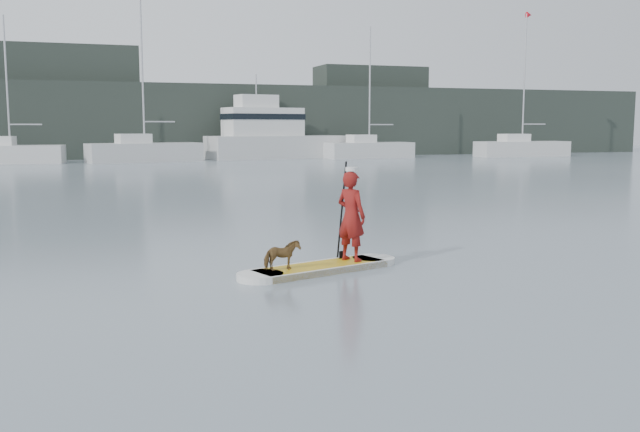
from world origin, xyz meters
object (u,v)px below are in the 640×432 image
object	(u,v)px
dog	(282,255)
sailboat_f	(521,147)
sailboat_c	(10,153)
paddler	(351,216)
sailboat_e	(368,149)
motor_yacht_a	(270,135)
paddleboard	(320,268)
sailboat_d	(144,150)

from	to	relation	value
dog	sailboat_f	world-z (taller)	sailboat_f
dog	sailboat_c	size ratio (longest dim) A/B	0.06
sailboat_c	sailboat_f	world-z (taller)	sailboat_f
paddler	sailboat_f	world-z (taller)	sailboat_f
sailboat_e	motor_yacht_a	xyz separation A→B (m)	(-7.74, 1.86, 1.11)
paddleboard	sailboat_d	size ratio (longest dim) A/B	0.27
motor_yacht_a	paddleboard	bearing A→B (deg)	-113.30
sailboat_d	sailboat_e	bearing A→B (deg)	-10.55
sailboat_c	sailboat_d	xyz separation A→B (m)	(9.01, -0.45, 0.11)
paddler	sailboat_c	bearing A→B (deg)	-18.04
dog	sailboat_f	xyz separation A→B (m)	(32.63, 40.60, 0.43)
sailboat_e	dog	bearing A→B (deg)	-118.28
sailboat_f	sailboat_e	bearing A→B (deg)	176.48
paddleboard	paddler	size ratio (longest dim) A/B	1.93
paddleboard	dog	distance (m)	0.87
dog	paddler	bearing A→B (deg)	-79.99
dog	sailboat_e	distance (m)	46.12
sailboat_c	sailboat_e	world-z (taller)	sailboat_e
motor_yacht_a	dog	bearing A→B (deg)	-114.18
sailboat_d	dog	bearing A→B (deg)	-103.62
paddler	sailboat_e	bearing A→B (deg)	-53.49
paddleboard	sailboat_f	world-z (taller)	sailboat_f
sailboat_d	motor_yacht_a	bearing A→B (deg)	0.83
dog	sailboat_d	world-z (taller)	sailboat_d
sailboat_c	sailboat_f	xyz separation A→B (m)	(40.34, -1.43, 0.07)
sailboat_e	motor_yacht_a	world-z (taller)	sailboat_e
paddleboard	paddler	bearing A→B (deg)	-0.00
sailboat_d	sailboat_f	bearing A→B (deg)	-13.60
dog	sailboat_f	bearing A→B (deg)	-46.05
paddler	motor_yacht_a	xyz separation A→B (m)	(9.92, 43.38, 0.91)
sailboat_f	paddleboard	bearing A→B (deg)	-126.02
sailboat_c	sailboat_f	distance (m)	40.36
sailboat_f	motor_yacht_a	world-z (taller)	sailboat_f
sailboat_c	paddleboard	bearing A→B (deg)	-70.78
motor_yacht_a	paddler	bearing A→B (deg)	-112.52
paddleboard	sailboat_d	xyz separation A→B (m)	(0.54, 41.34, 0.79)
dog	sailboat_d	size ratio (longest dim) A/B	0.05
paddleboard	sailboat_c	world-z (taller)	sailboat_c
dog	sailboat_d	xyz separation A→B (m)	(1.31, 41.58, 0.47)
sailboat_c	sailboat_f	size ratio (longest dim) A/B	0.83
dog	sailboat_e	world-z (taller)	sailboat_e
paddleboard	sailboat_e	distance (m)	45.59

